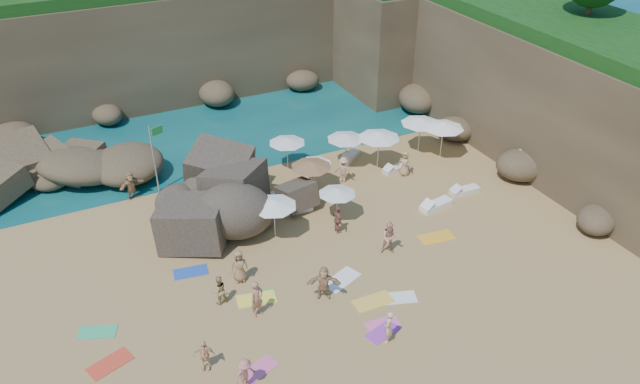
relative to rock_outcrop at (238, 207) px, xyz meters
name	(u,v)px	position (x,y,z in m)	size (l,w,h in m)	color
ground	(310,265)	(1.46, -6.51, 0.00)	(120.00, 120.00, 0.00)	tan
seawater	(161,69)	(1.46, 23.49, 0.00)	(120.00, 120.00, 0.00)	#0C4751
cliff_back	(195,36)	(3.46, 18.49, 4.00)	(44.00, 8.00, 8.00)	brown
cliff_right	(515,73)	(20.46, 1.49, 4.00)	(8.00, 30.00, 8.00)	brown
cliff_corner	(394,28)	(18.46, 13.49, 4.00)	(10.00, 12.00, 8.00)	brown
rock_promontory	(41,169)	(-9.54, 9.49, 0.00)	(12.00, 7.00, 2.00)	brown
rock_outcrop	(238,207)	(0.00, 0.00, 0.00)	(7.81, 5.86, 3.12)	brown
flag_pole	(155,150)	(-3.42, 3.64, 2.67)	(0.79, 0.33, 4.19)	silver
parasol_0	(315,162)	(4.81, -0.03, 1.75)	(2.01, 2.01, 1.90)	silver
parasol_1	(287,140)	(4.30, 2.78, 1.96)	(2.26, 2.26, 2.13)	silver
parasol_2	(346,136)	(7.68, 1.49, 2.05)	(2.37, 2.37, 2.24)	silver
parasol_3	(379,135)	(9.37, 0.44, 2.26)	(2.60, 2.60, 2.46)	silver
parasol_4	(535,144)	(17.51, -4.21, 1.96)	(2.26, 2.26, 2.14)	silver
parasol_5	(274,203)	(0.82, -3.54, 2.08)	(2.40, 2.40, 2.27)	silver
parasol_6	(311,164)	(4.28, -0.68, 2.05)	(2.36, 2.36, 2.23)	silver
parasol_7	(421,121)	(12.85, 1.09, 2.21)	(2.55, 2.55, 2.41)	silver
parasol_8	(444,125)	(13.71, -0.14, 2.25)	(2.60, 2.60, 2.45)	silver
parasol_9	(337,191)	(4.48, -3.51, 1.77)	(2.04, 2.04, 1.93)	silver
lounger_0	(274,195)	(2.26, 0.08, 0.12)	(1.55, 0.52, 0.24)	white
lounger_1	(395,169)	(10.19, -0.39, 0.13)	(1.73, 0.58, 0.27)	silver
lounger_2	(350,157)	(8.36, 2.18, 0.14)	(1.80, 0.60, 0.28)	silver
lounger_3	(298,210)	(2.90, -1.92, 0.12)	(1.57, 0.52, 0.24)	silver
lounger_4	(464,191)	(12.42, -4.38, 0.14)	(1.81, 0.60, 0.28)	white
lounger_5	(436,205)	(10.02, -4.95, 0.16)	(2.00, 0.67, 0.31)	white
towel_1	(259,370)	(-3.29, -11.67, 0.01)	(1.55, 0.78, 0.03)	#E95A92
towel_3	(260,296)	(-1.63, -7.61, 0.01)	(1.47, 0.73, 0.03)	#32AF61
towel_4	(257,299)	(-1.84, -7.70, 0.02)	(1.78, 0.89, 0.03)	#FFEA43
towel_5	(342,280)	(2.31, -8.20, 0.02)	(1.89, 0.94, 0.03)	white
towel_6	(383,332)	(2.26, -12.06, 0.01)	(1.50, 0.75, 0.03)	purple
towel_7	(110,364)	(-8.57, -8.73, 0.02)	(1.76, 0.88, 0.03)	red
towel_8	(191,272)	(-4.00, -4.47, 0.01)	(1.63, 0.82, 0.03)	blue
towel_9	(383,324)	(2.51, -11.63, 0.01)	(1.48, 0.74, 0.03)	pink
towel_10	(436,237)	(8.36, -7.36, 0.02)	(1.84, 0.92, 0.03)	#FEAC28
towel_11	(97,332)	(-8.74, -6.66, 0.01)	(1.60, 0.80, 0.03)	#33B272
towel_12	(373,301)	(2.88, -10.20, 0.02)	(1.83, 0.92, 0.03)	yellow
towel_13	(398,298)	(4.04, -10.49, 0.01)	(1.65, 0.83, 0.03)	white
person_stand_1	(219,290)	(-3.39, -7.18, 0.73)	(0.71, 0.55, 1.46)	tan
person_stand_2	(343,170)	(6.66, -0.13, 0.81)	(1.05, 0.43, 1.63)	tan
person_stand_3	(338,220)	(3.93, -4.63, 0.78)	(0.91, 0.38, 1.56)	#935649
person_stand_4	(405,164)	(10.35, -1.10, 0.80)	(0.79, 0.43, 1.61)	tan
person_stand_5	(131,185)	(-5.07, 3.60, 0.82)	(1.53, 0.44, 1.65)	tan
person_stand_6	(389,327)	(2.20, -12.56, 0.78)	(0.57, 0.37, 1.56)	#F1BF89
person_lie_1	(206,365)	(-5.16, -10.66, 0.18)	(0.86, 1.46, 0.36)	#F1B789
person_lie_2	(240,277)	(-2.04, -6.13, 0.22)	(0.82, 1.69, 0.45)	#99734C
person_lie_3	(324,293)	(1.00, -8.92, 0.22)	(1.55, 1.67, 0.45)	tan
person_lie_4	(258,311)	(-2.15, -8.67, 0.21)	(0.65, 1.79, 0.43)	#AE7557
person_lie_5	(389,247)	(5.44, -7.36, 0.34)	(0.86, 1.77, 0.67)	tan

